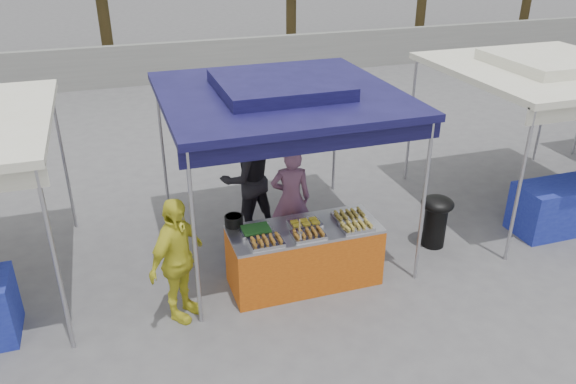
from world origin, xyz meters
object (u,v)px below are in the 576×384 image
object	(u,v)px
cooking_pot	(234,221)
customer_person	(177,260)
wok_burner	(436,217)
vendor_table	(304,255)
helper_man	(247,178)
vendor_woman	(291,199)

from	to	relation	value
cooking_pot	customer_person	size ratio (longest dim) A/B	0.15
wok_burner	customer_person	bearing A→B (deg)	-164.53
vendor_table	helper_man	xyz separation A→B (m)	(-0.36, 1.64, 0.47)
vendor_table	wok_burner	xyz separation A→B (m)	(2.20, 0.30, 0.06)
cooking_pot	helper_man	distance (m)	1.39
vendor_woman	customer_person	distance (m)	2.16
wok_burner	vendor_woman	xyz separation A→B (m)	(-2.08, 0.65, 0.32)
vendor_table	customer_person	xyz separation A→B (m)	(-1.70, -0.21, 0.39)
cooking_pot	vendor_woman	bearing A→B (deg)	30.79
cooking_pot	wok_burner	bearing A→B (deg)	-1.05
customer_person	helper_man	bearing A→B (deg)	8.98
wok_burner	helper_man	distance (m)	2.92
vendor_woman	helper_man	xyz separation A→B (m)	(-0.48, 0.70, 0.09)
cooking_pot	customer_person	xyz separation A→B (m)	(-0.83, -0.56, -0.11)
customer_person	cooking_pot	bearing A→B (deg)	-11.12
wok_burner	vendor_woman	world-z (taller)	vendor_woman
cooking_pot	customer_person	distance (m)	1.01
vendor_woman	customer_person	size ratio (longest dim) A/B	0.99
wok_burner	customer_person	size ratio (longest dim) A/B	0.50
vendor_table	helper_man	size ratio (longest dim) A/B	1.11
wok_burner	customer_person	xyz separation A→B (m)	(-3.90, -0.50, 0.33)
vendor_woman	customer_person	xyz separation A→B (m)	(-1.82, -1.15, 0.01)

